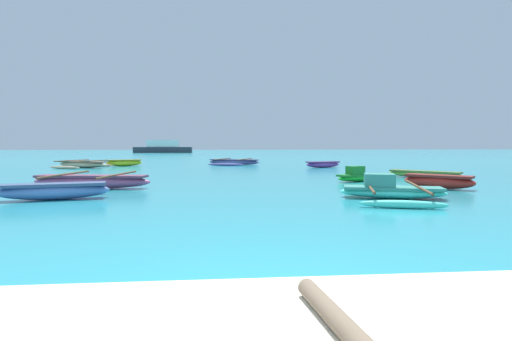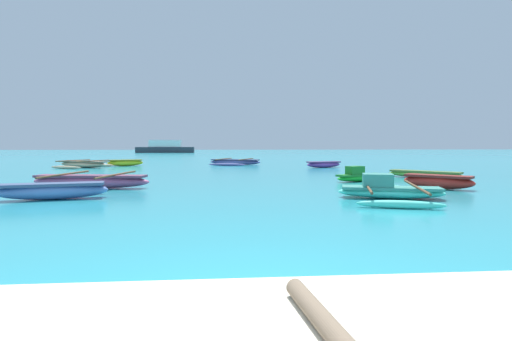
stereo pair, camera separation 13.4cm
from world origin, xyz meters
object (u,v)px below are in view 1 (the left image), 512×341
object	(u,v)px
moored_boat_4	(92,181)
moored_boat_2	(323,164)
moored_boat_5	(425,174)
moored_boat_6	(82,164)
moored_boat_7	(360,176)
driftwood_0	(347,331)
moored_boat_9	(234,162)
moored_boat_3	(391,190)
distant_ferry	(163,148)
moored_boat_8	(439,181)
moored_boat_1	(124,163)
moored_boat_0	(54,191)

from	to	relation	value
moored_boat_4	moored_boat_2	bearing A→B (deg)	54.91
moored_boat_2	moored_boat_5	world-z (taller)	moored_boat_2
moored_boat_6	moored_boat_7	size ratio (longest dim) A/B	1.60
driftwood_0	moored_boat_9	bearing A→B (deg)	89.64
moored_boat_9	moored_boat_7	bearing A→B (deg)	-50.02
moored_boat_3	distant_ferry	world-z (taller)	distant_ferry
moored_boat_9	moored_boat_8	bearing A→B (deg)	-47.75
moored_boat_1	moored_boat_5	world-z (taller)	moored_boat_1
moored_boat_7	driftwood_0	size ratio (longest dim) A/B	1.36
moored_boat_6	moored_boat_9	bearing A→B (deg)	41.95
distant_ferry	moored_boat_4	bearing A→B (deg)	-84.28
moored_boat_7	distant_ferry	world-z (taller)	distant_ferry
moored_boat_6	moored_boat_7	world-z (taller)	moored_boat_7
moored_boat_4	moored_boat_5	distance (m)	14.04
moored_boat_6	distant_ferry	size ratio (longest dim) A/B	0.36
moored_boat_7	moored_boat_2	bearing A→B (deg)	59.36
moored_boat_2	distant_ferry	xyz separation A→B (m)	(-17.54, 51.43, 0.74)
moored_boat_1	moored_boat_2	world-z (taller)	moored_boat_1
moored_boat_0	moored_boat_8	xyz separation A→B (m)	(12.08, 1.68, 0.01)
moored_boat_7	distant_ferry	bearing A→B (deg)	80.35
moored_boat_1	moored_boat_2	size ratio (longest dim) A/B	1.00
moored_boat_3	distant_ferry	size ratio (longest dim) A/B	0.40
moored_boat_7	moored_boat_9	xyz separation A→B (m)	(-4.71, 14.12, -0.01)
moored_boat_6	moored_boat_8	distance (m)	21.75
moored_boat_9	driftwood_0	xyz separation A→B (m)	(-0.17, -27.46, -0.02)
moored_boat_8	moored_boat_9	size ratio (longest dim) A/B	0.49
moored_boat_4	moored_boat_7	world-z (taller)	moored_boat_7
moored_boat_4	driftwood_0	xyz separation A→B (m)	(5.34, -11.58, -0.04)
moored_boat_2	moored_boat_3	distance (m)	15.14
moored_boat_0	moored_boat_6	xyz separation A→B (m)	(-4.48, 15.78, -0.02)
distant_ferry	moored_boat_8	bearing A→B (deg)	-74.11
moored_boat_1	moored_boat_4	bearing A→B (deg)	-102.52
moored_boat_2	driftwood_0	xyz separation A→B (m)	(-5.90, -23.18, -0.03)
moored_boat_0	moored_boat_2	world-z (taller)	moored_boat_0
moored_boat_8	moored_boat_4	bearing A→B (deg)	-141.84
moored_boat_6	moored_boat_9	distance (m)	10.53
moored_boat_7	moored_boat_5	bearing A→B (deg)	-4.60
moored_boat_0	moored_boat_7	size ratio (longest dim) A/B	1.21
moored_boat_8	moored_boat_0	bearing A→B (deg)	-128.27
moored_boat_0	moored_boat_7	xyz separation A→B (m)	(10.33, 4.62, -0.03)
moored_boat_2	moored_boat_8	bearing A→B (deg)	-100.76
moored_boat_3	driftwood_0	world-z (taller)	moored_boat_3
moored_boat_7	moored_boat_9	size ratio (longest dim) A/B	0.56
moored_boat_2	moored_boat_4	xyz separation A→B (m)	(-11.23, -11.59, 0.01)
moored_boat_1	moored_boat_4	size ratio (longest dim) A/B	0.59
moored_boat_5	moored_boat_3	bearing A→B (deg)	-77.14
moored_boat_4	moored_boat_0	bearing A→B (deg)	-83.29
moored_boat_4	moored_boat_9	distance (m)	16.80
moored_boat_0	distant_ferry	bearing A→B (deg)	82.10
moored_boat_8	distant_ferry	xyz separation A→B (m)	(-18.27, 64.20, 0.71)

